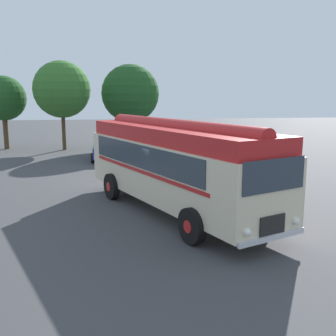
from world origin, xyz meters
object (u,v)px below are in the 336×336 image
Objects in this scene: vintage_bus at (174,162)px; car_near_left at (106,147)px; car_mid_right at (193,146)px; car_far_right at (227,144)px; car_mid_left at (151,145)px.

car_near_left is (-2.64, 12.94, -1.05)m from vintage_bus.
car_mid_right is (3.43, 12.98, -1.05)m from vintage_bus.
car_mid_right and car_far_right have the same top height.
car_mid_left is 2.98m from car_mid_right.
car_mid_right is (2.95, -0.45, 0.00)m from car_mid_left.
vintage_bus is 2.37× the size of car_mid_left.
vintage_bus is 2.44× the size of car_near_left.
car_near_left and car_mid_left have the same top height.
car_near_left and car_mid_right have the same top height.
vintage_bus is at bearing -78.48° from car_near_left.
car_near_left is 6.06m from car_mid_right.
car_mid_left and car_mid_right have the same top height.
car_near_left is at bearing -179.58° from car_mid_right.
vintage_bus is 14.72m from car_far_right.
car_mid_left is at bearing 179.44° from car_far_right.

